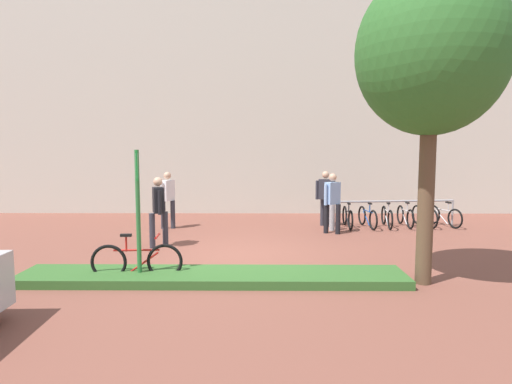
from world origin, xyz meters
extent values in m
plane|color=brown|center=(0.00, 0.00, 0.00)|extent=(60.00, 60.00, 0.00)
cube|color=beige|center=(0.00, 7.15, 5.00)|extent=(28.00, 1.20, 10.00)
cube|color=#336028|center=(-0.32, -1.91, 0.08)|extent=(7.00, 1.10, 0.16)
cylinder|color=brown|center=(3.47, -2.01, 1.51)|extent=(0.28, 0.28, 3.01)
ellipsoid|color=#2D6628|center=(3.47, -2.01, 4.05)|extent=(2.58, 2.58, 2.83)
cylinder|color=#2D7238|center=(-1.65, -1.91, 1.19)|extent=(0.08, 0.08, 2.39)
cube|color=#198C33|center=(-1.65, -1.91, 2.11)|extent=(0.12, 0.36, 0.52)
cube|color=white|center=(-1.65, -1.91, 2.11)|extent=(0.11, 0.30, 0.44)
torus|color=black|center=(-2.23, -1.86, 0.33)|extent=(0.66, 0.10, 0.66)
torus|color=black|center=(-1.21, -1.79, 0.33)|extent=(0.66, 0.10, 0.66)
cylinder|color=red|center=(-1.72, -1.82, 0.55)|extent=(0.84, 0.09, 0.04)
cylinder|color=red|center=(-1.62, -1.82, 0.30)|extent=(0.61, 0.07, 0.44)
cylinder|color=red|center=(-1.91, -1.84, 0.67)|extent=(0.04, 0.04, 0.28)
cube|color=black|center=(-1.91, -1.84, 0.83)|extent=(0.20, 0.09, 0.05)
cylinder|color=red|center=(-1.34, -1.80, 0.81)|extent=(0.07, 0.42, 0.04)
cylinder|color=#99999E|center=(2.93, 3.52, 0.40)|extent=(0.06, 0.06, 0.80)
cylinder|color=#99999E|center=(6.61, 3.95, 0.40)|extent=(0.06, 0.06, 0.80)
cylinder|color=#99999E|center=(4.77, 3.73, 0.80)|extent=(3.68, 0.49, 0.06)
torus|color=black|center=(3.23, 3.10, 0.30)|extent=(0.06, 0.61, 0.61)
torus|color=black|center=(3.24, 4.04, 0.30)|extent=(0.06, 0.61, 0.61)
cylinder|color=black|center=(3.24, 3.57, 0.51)|extent=(0.04, 0.77, 0.03)
cylinder|color=black|center=(3.24, 3.66, 0.27)|extent=(0.04, 0.56, 0.40)
cylinder|color=black|center=(3.23, 3.40, 0.62)|extent=(0.03, 0.03, 0.26)
cube|color=black|center=(3.23, 3.40, 0.76)|extent=(0.08, 0.18, 0.05)
cylinder|color=black|center=(3.24, 3.93, 0.75)|extent=(0.39, 0.04, 0.04)
torus|color=black|center=(3.91, 3.14, 0.30)|extent=(0.13, 0.61, 0.61)
torus|color=black|center=(3.80, 4.07, 0.30)|extent=(0.13, 0.61, 0.61)
cylinder|color=#194CA5|center=(3.85, 3.60, 0.51)|extent=(0.13, 0.77, 0.03)
cylinder|color=#194CA5|center=(3.84, 3.69, 0.27)|extent=(0.10, 0.56, 0.40)
cylinder|color=#194CA5|center=(3.87, 3.43, 0.62)|extent=(0.03, 0.03, 0.26)
cube|color=black|center=(3.87, 3.43, 0.76)|extent=(0.10, 0.19, 0.05)
cylinder|color=#194CA5|center=(3.81, 3.96, 0.75)|extent=(0.39, 0.08, 0.04)
torus|color=black|center=(4.43, 3.19, 0.30)|extent=(0.10, 0.61, 0.61)
torus|color=black|center=(4.50, 4.13, 0.30)|extent=(0.10, 0.61, 0.61)
cylinder|color=silver|center=(4.47, 3.66, 0.51)|extent=(0.09, 0.77, 0.03)
cylinder|color=silver|center=(4.47, 3.75, 0.27)|extent=(0.08, 0.56, 0.40)
cylinder|color=silver|center=(4.45, 3.49, 0.62)|extent=(0.03, 0.03, 0.26)
cube|color=black|center=(4.45, 3.49, 0.76)|extent=(0.09, 0.19, 0.05)
cylinder|color=silver|center=(4.49, 4.02, 0.75)|extent=(0.39, 0.07, 0.04)
torus|color=black|center=(5.07, 3.32, 0.30)|extent=(0.06, 0.61, 0.61)
torus|color=black|center=(5.07, 4.26, 0.30)|extent=(0.06, 0.61, 0.61)
cylinder|color=silver|center=(5.07, 3.79, 0.51)|extent=(0.03, 0.77, 0.03)
cylinder|color=silver|center=(5.07, 3.88, 0.27)|extent=(0.03, 0.56, 0.40)
cylinder|color=silver|center=(5.07, 3.62, 0.62)|extent=(0.03, 0.03, 0.26)
cube|color=black|center=(5.07, 3.62, 0.76)|extent=(0.07, 0.18, 0.05)
cylinder|color=silver|center=(5.07, 4.15, 0.75)|extent=(0.39, 0.04, 0.04)
torus|color=black|center=(5.76, 3.38, 0.30)|extent=(0.15, 0.61, 0.61)
torus|color=black|center=(5.62, 4.31, 0.30)|extent=(0.15, 0.61, 0.61)
cylinder|color=silver|center=(5.69, 3.84, 0.51)|extent=(0.15, 0.77, 0.03)
cylinder|color=silver|center=(5.67, 3.93, 0.27)|extent=(0.12, 0.56, 0.40)
cylinder|color=silver|center=(5.71, 3.68, 0.62)|extent=(0.03, 0.03, 0.26)
cube|color=black|center=(5.71, 3.68, 0.76)|extent=(0.10, 0.19, 0.05)
cylinder|color=silver|center=(5.63, 4.20, 0.75)|extent=(0.39, 0.09, 0.04)
torus|color=black|center=(6.46, 3.42, 0.30)|extent=(0.25, 0.59, 0.61)
torus|color=black|center=(6.15, 4.31, 0.30)|extent=(0.25, 0.59, 0.61)
cylinder|color=silver|center=(6.31, 3.86, 0.51)|extent=(0.29, 0.74, 0.03)
cylinder|color=silver|center=(6.28, 3.95, 0.27)|extent=(0.22, 0.54, 0.40)
cylinder|color=silver|center=(6.36, 3.70, 0.62)|extent=(0.03, 0.03, 0.26)
cube|color=black|center=(6.36, 3.70, 0.76)|extent=(0.13, 0.20, 0.05)
cylinder|color=silver|center=(6.19, 4.20, 0.75)|extent=(0.38, 0.16, 0.04)
cylinder|color=#ADADB2|center=(2.68, 3.06, 0.45)|extent=(0.16, 0.16, 0.90)
cylinder|color=#2D2D38|center=(2.65, 3.73, 0.42)|extent=(0.14, 0.14, 0.85)
cylinder|color=#2D2D38|center=(2.52, 3.94, 0.42)|extent=(0.14, 0.14, 0.85)
cube|color=#2D2D38|center=(2.58, 3.84, 1.16)|extent=(0.45, 0.34, 0.62)
cylinder|color=#2D2D38|center=(2.83, 3.76, 1.13)|extent=(0.09, 0.09, 0.59)
cylinder|color=#2D2D38|center=(2.33, 3.91, 1.13)|extent=(0.09, 0.09, 0.59)
sphere|color=tan|center=(2.58, 3.84, 1.61)|extent=(0.22, 0.22, 0.22)
cylinder|color=#2D2D38|center=(-2.07, 0.76, 0.42)|extent=(0.14, 0.14, 0.85)
cylinder|color=#2D2D38|center=(-1.82, 1.04, 0.42)|extent=(0.14, 0.14, 0.85)
cube|color=black|center=(-1.95, 0.90, 1.16)|extent=(0.36, 0.46, 0.62)
cylinder|color=black|center=(-1.85, 0.66, 1.13)|extent=(0.09, 0.09, 0.59)
cylinder|color=black|center=(-2.04, 1.14, 1.13)|extent=(0.09, 0.09, 0.59)
sphere|color=tan|center=(-1.95, 0.90, 1.61)|extent=(0.22, 0.22, 0.22)
cylinder|color=#2D2D38|center=(-2.38, 3.35, 0.42)|extent=(0.14, 0.14, 0.85)
cylinder|color=#2D2D38|center=(-2.10, 3.41, 0.42)|extent=(0.14, 0.14, 0.85)
cube|color=white|center=(-2.24, 3.38, 1.16)|extent=(0.40, 0.47, 0.62)
cylinder|color=white|center=(-2.37, 3.15, 1.13)|extent=(0.09, 0.09, 0.59)
cylinder|color=white|center=(-2.12, 3.61, 1.13)|extent=(0.09, 0.09, 0.59)
sphere|color=tan|center=(-2.24, 3.38, 1.61)|extent=(0.22, 0.22, 0.22)
cylinder|color=black|center=(2.76, 2.54, 0.42)|extent=(0.14, 0.14, 0.85)
cylinder|color=black|center=(2.44, 2.68, 0.42)|extent=(0.14, 0.14, 0.85)
cube|color=#8CB2E5|center=(2.60, 2.61, 1.16)|extent=(0.47, 0.43, 0.62)
cylinder|color=#8CB2E5|center=(2.81, 2.76, 1.13)|extent=(0.09, 0.09, 0.59)
cylinder|color=#8CB2E5|center=(2.39, 2.46, 1.13)|extent=(0.09, 0.09, 0.59)
sphere|color=tan|center=(2.60, 2.61, 1.61)|extent=(0.22, 0.22, 0.22)
camera|label=1|loc=(0.54, -9.64, 2.39)|focal=30.52mm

